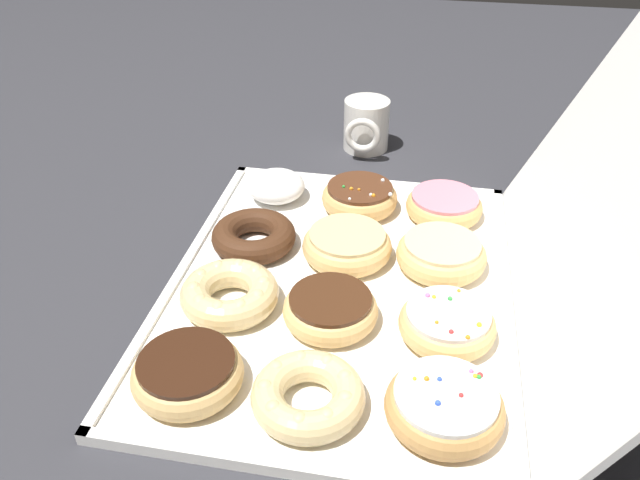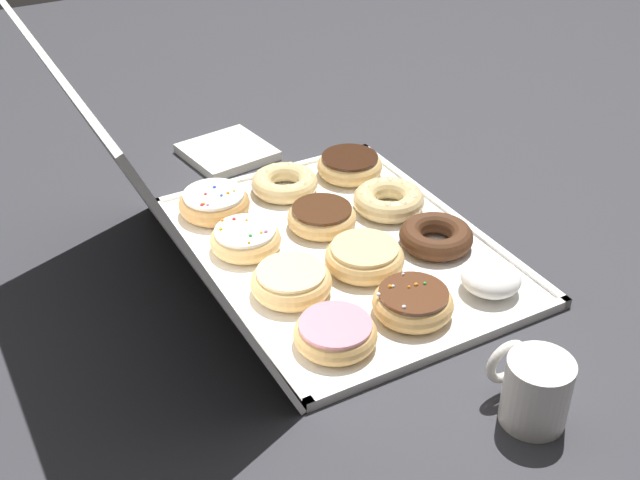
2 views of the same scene
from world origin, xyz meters
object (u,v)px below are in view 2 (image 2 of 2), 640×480
at_px(chocolate_frosted_donut_3, 350,165).
at_px(pink_frosted_donut_8, 335,333).
at_px(chocolate_frosted_donut_6, 320,218).
at_px(glazed_ring_donut_9, 291,281).
at_px(sprinkle_donut_11, 214,203).
at_px(cruller_donut_7, 285,182).
at_px(napkin_stack, 227,152).
at_px(glazed_ring_donut_5, 364,257).
at_px(sprinkle_donut_10, 245,239).
at_px(powdered_filled_donut_0, 491,278).
at_px(cruller_donut_2, 389,199).
at_px(chocolate_cake_ring_donut_1, 436,236).
at_px(donut_box, 343,250).
at_px(sprinkle_donut_4, 410,303).
at_px(coffee_mug, 535,388).

relative_size(chocolate_frosted_donut_3, pink_frosted_donut_8, 1.04).
relative_size(chocolate_frosted_donut_6, glazed_ring_donut_9, 0.95).
bearing_deg(sprinkle_donut_11, cruller_donut_7, -86.63).
distance_m(chocolate_frosted_donut_6, napkin_stack, 0.32).
bearing_deg(glazed_ring_donut_5, sprinkle_donut_10, 45.40).
xyz_separation_m(powdered_filled_donut_0, cruller_donut_2, (0.26, 0.01, -0.00)).
bearing_deg(sprinkle_donut_10, sprinkle_donut_11, -0.06).
xyz_separation_m(chocolate_cake_ring_donut_1, glazed_ring_donut_5, (0.00, 0.13, 0.00)).
bearing_deg(chocolate_frosted_donut_6, cruller_donut_7, -2.03).
bearing_deg(donut_box, sprinkle_donut_4, 178.71).
bearing_deg(coffee_mug, sprinkle_donut_11, 14.18).
distance_m(chocolate_cake_ring_donut_1, sprinkle_donut_4, 0.18).
bearing_deg(sprinkle_donut_4, sprinkle_donut_11, 18.80).
xyz_separation_m(chocolate_frosted_donut_3, coffee_mug, (-0.61, 0.11, 0.02)).
xyz_separation_m(chocolate_frosted_donut_6, cruller_donut_7, (0.13, -0.00, -0.00)).
bearing_deg(coffee_mug, sprinkle_donut_4, 5.88).
relative_size(chocolate_cake_ring_donut_1, glazed_ring_donut_9, 0.98).
bearing_deg(glazed_ring_donut_9, chocolate_frosted_donut_6, -42.31).
relative_size(powdered_filled_donut_0, sprinkle_donut_11, 0.74).
xyz_separation_m(chocolate_cake_ring_donut_1, pink_frosted_donut_8, (-0.13, 0.25, 0.00)).
height_order(donut_box, cruller_donut_2, cruller_donut_2).
xyz_separation_m(powdered_filled_donut_0, sprinkle_donut_10, (0.27, 0.26, -0.00)).
distance_m(chocolate_cake_ring_donut_1, pink_frosted_donut_8, 0.28).
bearing_deg(cruller_donut_7, powdered_filled_donut_0, -162.11).
height_order(sprinkle_donut_4, coffee_mug, coffee_mug).
relative_size(sprinkle_donut_10, coffee_mug, 1.10).
xyz_separation_m(chocolate_frosted_donut_3, sprinkle_donut_10, (-0.13, 0.26, -0.00)).
xyz_separation_m(cruller_donut_2, sprinkle_donut_10, (0.01, 0.26, -0.00)).
height_order(donut_box, cruller_donut_7, cruller_donut_7).
bearing_deg(donut_box, coffee_mug, -177.41).
height_order(powdered_filled_donut_0, sprinkle_donut_4, same).
height_order(chocolate_frosted_donut_3, glazed_ring_donut_5, same).
distance_m(chocolate_frosted_donut_3, coffee_mug, 0.62).
relative_size(powdered_filled_donut_0, cruller_donut_2, 0.73).
height_order(chocolate_cake_ring_donut_1, cruller_donut_7, cruller_donut_7).
height_order(donut_box, glazed_ring_donut_9, glazed_ring_donut_9).
xyz_separation_m(cruller_donut_7, napkin_stack, (0.19, 0.03, -0.02)).
distance_m(powdered_filled_donut_0, sprinkle_donut_11, 0.47).
xyz_separation_m(donut_box, powdered_filled_donut_0, (-0.20, -0.13, 0.03)).
relative_size(chocolate_frosted_donut_6, cruller_donut_7, 0.97).
bearing_deg(powdered_filled_donut_0, sprinkle_donut_4, 86.65).
bearing_deg(pink_frosted_donut_8, cruller_donut_7, -17.86).
height_order(cruller_donut_2, chocolate_frosted_donut_6, cruller_donut_2).
bearing_deg(donut_box, chocolate_cake_ring_donut_1, -116.99).
bearing_deg(coffee_mug, cruller_donut_2, -12.51).
distance_m(cruller_donut_2, sprinkle_donut_4, 0.28).
distance_m(chocolate_cake_ring_donut_1, chocolate_frosted_donut_6, 0.19).
distance_m(powdered_filled_donut_0, sprinkle_donut_10, 0.37).
xyz_separation_m(donut_box, coffee_mug, (-0.41, -0.02, 0.04)).
relative_size(chocolate_cake_ring_donut_1, chocolate_frosted_donut_6, 1.03).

